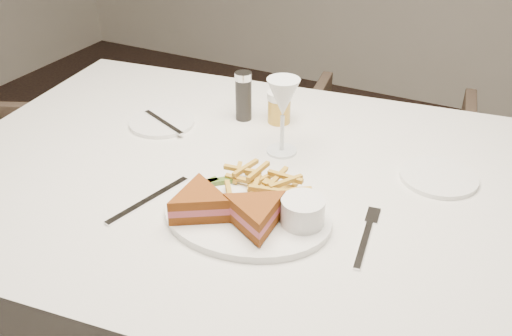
% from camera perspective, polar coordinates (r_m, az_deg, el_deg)
% --- Properties ---
extents(table, '(1.53, 1.12, 0.75)m').
position_cam_1_polar(table, '(1.43, 0.93, -13.68)').
color(table, silver).
rests_on(table, ground).
extents(chair_far, '(0.67, 0.63, 0.60)m').
position_cam_1_polar(chair_far, '(2.15, 12.40, 0.21)').
color(chair_far, '#49392D').
rests_on(chair_far, ground).
extents(table_setting, '(0.82, 0.57, 0.18)m').
position_cam_1_polar(table_setting, '(1.13, 0.22, -0.77)').
color(table_setting, white).
rests_on(table_setting, table).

